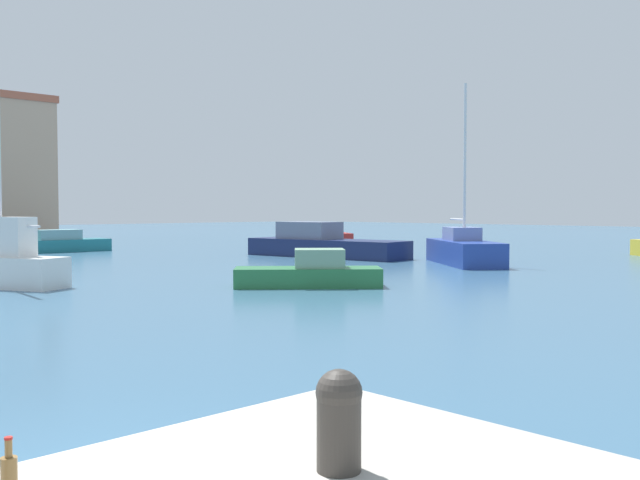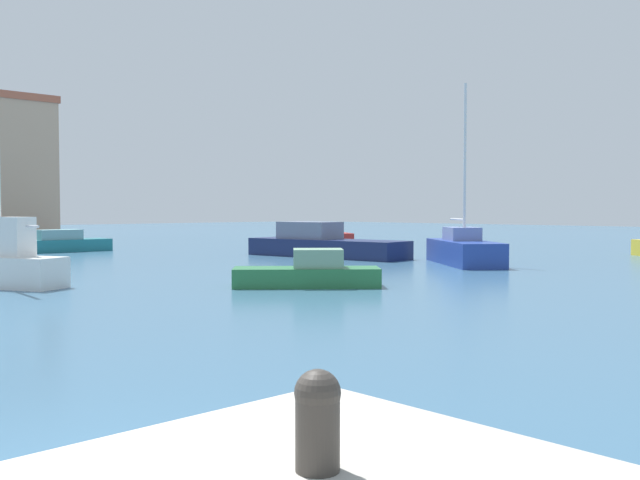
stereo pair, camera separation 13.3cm
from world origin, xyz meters
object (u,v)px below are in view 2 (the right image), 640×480
Objects in this scene: motorboat_teal_mid_harbor at (51,244)px; motorboat_green_behind_lamppost at (309,273)px; motorboat_red_inner_mooring at (324,238)px; sailboat_white_far_right at (2,264)px; mooring_bollard at (318,416)px; sailboat_blue_outer_mooring at (464,250)px; motorboat_navy_distant_north at (323,244)px.

motorboat_green_behind_lamppost is at bearing -93.95° from motorboat_teal_mid_harbor.
motorboat_teal_mid_harbor is 22.39m from motorboat_green_behind_lamppost.
motorboat_green_behind_lamppost is 21.93m from motorboat_red_inner_mooring.
sailboat_white_far_right is at bearing 136.98° from motorboat_green_behind_lamppost.
motorboat_teal_mid_harbor is (13.33, 35.17, -0.74)m from mooring_bollard.
motorboat_green_behind_lamppost is at bearing -43.02° from sailboat_white_far_right.
motorboat_teal_mid_harbor is (-9.16, 20.42, -0.16)m from sailboat_blue_outer_mooring.
motorboat_red_inner_mooring is at bearing 70.29° from sailboat_blue_outer_mooring.
motorboat_red_inner_mooring is at bearing 44.81° from motorboat_green_behind_lamppost.
motorboat_navy_distant_north reaches higher than motorboat_green_behind_lamppost.
motorboat_red_inner_mooring is (15.56, 15.45, 0.15)m from motorboat_green_behind_lamppost.
mooring_bollard is 0.09× the size of motorboat_teal_mid_harbor.
motorboat_navy_distant_north reaches higher than mooring_bollard.
motorboat_navy_distant_north is 15.24m from motorboat_teal_mid_harbor.
motorboat_teal_mid_harbor is at bearing 153.85° from motorboat_red_inner_mooring.
sailboat_white_far_right is 16.68m from motorboat_navy_distant_north.
sailboat_blue_outer_mooring reaches higher than motorboat_red_inner_mooring.
motorboat_navy_distant_north reaches higher than motorboat_red_inner_mooring.
motorboat_green_behind_lamppost is 0.59× the size of motorboat_red_inner_mooring.
motorboat_teal_mid_harbor is at bearing 69.24° from mooring_bollard.
sailboat_blue_outer_mooring is (22.50, 14.75, -0.58)m from mooring_bollard.
sailboat_white_far_right is 1.10× the size of motorboat_teal_mid_harbor.
mooring_bollard is 39.35m from motorboat_red_inner_mooring.
sailboat_blue_outer_mooring is at bearing 10.12° from motorboat_green_behind_lamppost.
motorboat_red_inner_mooring is at bearing 45.56° from motorboat_navy_distant_north.
sailboat_blue_outer_mooring is at bearing -109.71° from motorboat_red_inner_mooring.
sailboat_white_far_right reaches higher than mooring_bollard.
sailboat_blue_outer_mooring is 22.39m from motorboat_teal_mid_harbor.
mooring_bollard is 26.91m from sailboat_blue_outer_mooring.
motorboat_green_behind_lamppost is at bearing 47.43° from mooring_bollard.
motorboat_navy_distant_north is at bearing -134.44° from motorboat_red_inner_mooring.
mooring_bollard is at bearing -104.89° from sailboat_white_far_right.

